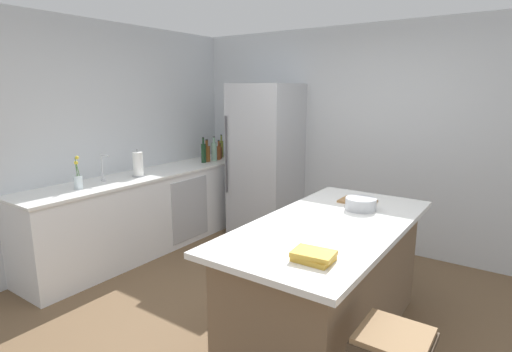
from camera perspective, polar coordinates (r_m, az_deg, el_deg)
ground_plane at (r=3.41m, az=1.68°, el=-20.97°), size 7.20×7.20×0.00m
wall_rear at (r=4.93m, az=16.30°, el=5.10°), size 6.00×0.10×2.60m
wall_left at (r=4.70m, az=-24.14°, el=4.21°), size 0.10×6.00×2.60m
counter_run_left at (r=4.93m, az=-14.98°, el=-4.84°), size 0.65×3.00×0.91m
kitchen_island at (r=3.15m, az=10.25°, el=-14.36°), size 0.97×2.01×0.92m
refrigerator at (r=5.16m, az=1.37°, el=2.17°), size 0.77×0.75×1.94m
sink_faucet at (r=4.52m, az=-20.92°, el=1.24°), size 0.15×0.05×0.30m
flower_vase at (r=4.27m, az=-23.97°, el=-0.45°), size 0.08×0.08×0.33m
paper_towel_roll at (r=4.66m, az=-16.42°, el=1.56°), size 0.14×0.14×0.31m
olive_oil_bottle at (r=5.78m, az=-4.94°, el=3.93°), size 0.05×0.05×0.33m
syrup_bottle at (r=5.68m, az=-5.16°, el=3.38°), size 0.06×0.06×0.22m
vinegar_bottle at (r=5.58m, az=-5.31°, el=3.40°), size 0.05×0.05×0.27m
gin_bottle at (r=5.50m, az=-5.97°, el=3.54°), size 0.08×0.08×0.33m
whiskey_bottle at (r=5.45m, az=-6.99°, el=3.24°), size 0.09×0.09×0.30m
wine_bottle at (r=5.37m, az=-7.46°, el=3.33°), size 0.06×0.06×0.34m
cookbook_stack at (r=2.32m, az=8.18°, el=-11.19°), size 0.25×0.19×0.06m
mixing_bowl at (r=3.32m, az=14.67°, el=-3.87°), size 0.24×0.24×0.10m
cutting_board at (r=3.55m, az=14.22°, el=-3.50°), size 0.29×0.22×0.02m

